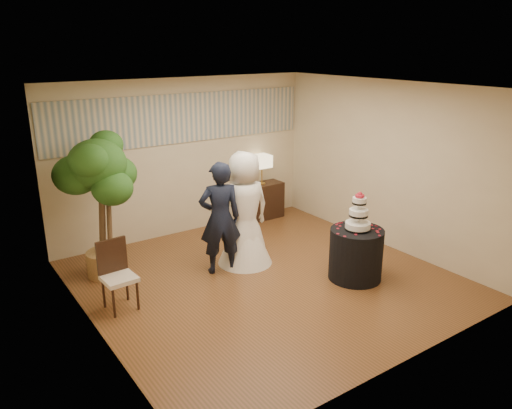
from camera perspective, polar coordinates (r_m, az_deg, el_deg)
floor at (r=7.51m, az=1.13°, el=-8.56°), size 5.00×5.00×0.00m
ceiling at (r=6.74m, az=1.28°, el=13.26°), size 5.00×5.00×0.00m
wall_back at (r=9.07m, az=-8.14°, el=5.36°), size 5.00×0.06×2.80m
wall_front at (r=5.29m, az=17.33°, el=-4.56°), size 5.00×0.06×2.80m
wall_left at (r=5.95m, az=-18.71°, el=-2.18°), size 0.06×5.00×2.80m
wall_right at (r=8.66m, az=14.76°, el=4.33°), size 0.06×5.00×2.80m
mural_border at (r=8.93m, az=-8.28°, el=9.73°), size 4.90×0.02×0.85m
groom at (r=7.45m, az=-4.14°, el=-1.57°), size 0.73×0.59×1.73m
bride at (r=7.73m, az=-1.31°, el=-0.49°), size 0.90×0.88×1.81m
cake_table at (r=7.54m, az=11.34°, el=-5.59°), size 0.91×0.91×0.77m
wedding_cake at (r=7.30m, az=11.66°, el=-0.73°), size 0.37×0.37×0.57m
console at (r=9.92m, az=0.66°, el=0.40°), size 0.86×0.39×0.71m
table_lamp at (r=9.74m, az=0.68°, el=4.02°), size 0.31×0.31×0.58m
ficus_tree at (r=7.60m, az=-17.28°, el=-0.14°), size 1.14×1.14×2.19m
side_chair at (r=6.78m, az=-15.39°, el=-7.94°), size 0.45×0.47×0.93m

